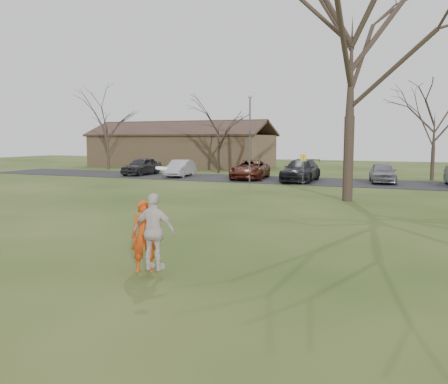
{
  "coord_description": "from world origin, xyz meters",
  "views": [
    {
      "loc": [
        5.57,
        -8.9,
        3.1
      ],
      "look_at": [
        0.0,
        4.0,
        1.5
      ],
      "focal_mm": 37.61,
      "sensor_mm": 36.0,
      "label": 1
    }
  ],
  "objects_px": {
    "player_defender": "(145,236)",
    "lamp_post": "(250,126)",
    "car_3": "(301,170)",
    "car_4": "(383,172)",
    "car_2": "(250,169)",
    "car_0": "(142,166)",
    "building": "(181,149)",
    "car_1": "(180,168)",
    "catching_play": "(154,231)",
    "big_tree": "(351,58)"
  },
  "relations": [
    {
      "from": "player_defender",
      "to": "building",
      "type": "bearing_deg",
      "value": 87.94
    },
    {
      "from": "car_4",
      "to": "building",
      "type": "xyz_separation_m",
      "value": [
        -22.79,
        12.42,
        1.18
      ]
    },
    {
      "from": "car_1",
      "to": "car_2",
      "type": "xyz_separation_m",
      "value": [
        6.02,
        0.1,
        0.05
      ]
    },
    {
      "from": "car_2",
      "to": "catching_play",
      "type": "relative_size",
      "value": 2.27
    },
    {
      "from": "car_2",
      "to": "car_4",
      "type": "relative_size",
      "value": 1.24
    },
    {
      "from": "car_4",
      "to": "catching_play",
      "type": "height_order",
      "value": "catching_play"
    },
    {
      "from": "car_3",
      "to": "car_4",
      "type": "relative_size",
      "value": 1.27
    },
    {
      "from": "car_3",
      "to": "car_2",
      "type": "bearing_deg",
      "value": 172.93
    },
    {
      "from": "building",
      "to": "car_0",
      "type": "bearing_deg",
      "value": -75.9
    },
    {
      "from": "car_4",
      "to": "lamp_post",
      "type": "bearing_deg",
      "value": -169.79
    },
    {
      "from": "car_0",
      "to": "car_1",
      "type": "distance_m",
      "value": 3.9
    },
    {
      "from": "car_0",
      "to": "car_4",
      "type": "bearing_deg",
      "value": 1.89
    },
    {
      "from": "catching_play",
      "to": "player_defender",
      "type": "bearing_deg",
      "value": 144.41
    },
    {
      "from": "car_1",
      "to": "catching_play",
      "type": "relative_size",
      "value": 1.78
    },
    {
      "from": "catching_play",
      "to": "building",
      "type": "bearing_deg",
      "value": 117.8
    },
    {
      "from": "catching_play",
      "to": "lamp_post",
      "type": "relative_size",
      "value": 0.37
    },
    {
      "from": "player_defender",
      "to": "car_3",
      "type": "distance_m",
      "value": 24.36
    },
    {
      "from": "player_defender",
      "to": "car_4",
      "type": "height_order",
      "value": "player_defender"
    },
    {
      "from": "catching_play",
      "to": "car_0",
      "type": "bearing_deg",
      "value": 123.81
    },
    {
      "from": "car_3",
      "to": "building",
      "type": "distance_m",
      "value": 21.95
    },
    {
      "from": "catching_play",
      "to": "building",
      "type": "xyz_separation_m",
      "value": [
        -20.12,
        38.15,
        0.87
      ]
    },
    {
      "from": "car_4",
      "to": "car_0",
      "type": "bearing_deg",
      "value": 172.56
    },
    {
      "from": "car_4",
      "to": "lamp_post",
      "type": "height_order",
      "value": "lamp_post"
    },
    {
      "from": "car_2",
      "to": "building",
      "type": "height_order",
      "value": "building"
    },
    {
      "from": "player_defender",
      "to": "car_2",
      "type": "relative_size",
      "value": 0.32
    },
    {
      "from": "car_0",
      "to": "car_4",
      "type": "height_order",
      "value": "car_0"
    },
    {
      "from": "building",
      "to": "catching_play",
      "type": "bearing_deg",
      "value": -62.2
    },
    {
      "from": "catching_play",
      "to": "lamp_post",
      "type": "xyz_separation_m",
      "value": [
        -6.12,
        22.65,
        2.91
      ]
    },
    {
      "from": "player_defender",
      "to": "car_0",
      "type": "bearing_deg",
      "value": 93.9
    },
    {
      "from": "car_3",
      "to": "car_4",
      "type": "bearing_deg",
      "value": 9.7
    },
    {
      "from": "car_0",
      "to": "car_1",
      "type": "bearing_deg",
      "value": -4.09
    },
    {
      "from": "catching_play",
      "to": "lamp_post",
      "type": "bearing_deg",
      "value": 105.11
    },
    {
      "from": "car_0",
      "to": "car_4",
      "type": "relative_size",
      "value": 1.04
    },
    {
      "from": "catching_play",
      "to": "car_4",
      "type": "bearing_deg",
      "value": 84.07
    },
    {
      "from": "car_3",
      "to": "car_0",
      "type": "bearing_deg",
      "value": 175.87
    },
    {
      "from": "car_0",
      "to": "lamp_post",
      "type": "height_order",
      "value": "lamp_post"
    },
    {
      "from": "player_defender",
      "to": "car_1",
      "type": "xyz_separation_m",
      "value": [
        -12.47,
        24.52,
        -0.12
      ]
    },
    {
      "from": "car_4",
      "to": "catching_play",
      "type": "xyz_separation_m",
      "value": [
        -2.67,
        -25.73,
        0.3
      ]
    },
    {
      "from": "catching_play",
      "to": "lamp_post",
      "type": "distance_m",
      "value": 23.64
    },
    {
      "from": "car_0",
      "to": "building",
      "type": "distance_m",
      "value": 13.44
    },
    {
      "from": "player_defender",
      "to": "catching_play",
      "type": "distance_m",
      "value": 0.64
    },
    {
      "from": "catching_play",
      "to": "big_tree",
      "type": "xyz_separation_m",
      "value": [
        1.88,
        15.15,
        5.94
      ]
    },
    {
      "from": "building",
      "to": "big_tree",
      "type": "distance_m",
      "value": 32.23
    },
    {
      "from": "lamp_post",
      "to": "car_3",
      "type": "bearing_deg",
      "value": 31.05
    },
    {
      "from": "player_defender",
      "to": "lamp_post",
      "type": "relative_size",
      "value": 0.27
    },
    {
      "from": "player_defender",
      "to": "car_0",
      "type": "xyz_separation_m",
      "value": [
        -16.36,
        24.81,
        -0.06
      ]
    },
    {
      "from": "player_defender",
      "to": "car_2",
      "type": "distance_m",
      "value": 25.45
    },
    {
      "from": "player_defender",
      "to": "car_2",
      "type": "xyz_separation_m",
      "value": [
        -6.45,
        24.62,
        -0.07
      ]
    },
    {
      "from": "car_0",
      "to": "car_1",
      "type": "relative_size",
      "value": 1.06
    },
    {
      "from": "car_1",
      "to": "building",
      "type": "height_order",
      "value": "building"
    }
  ]
}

